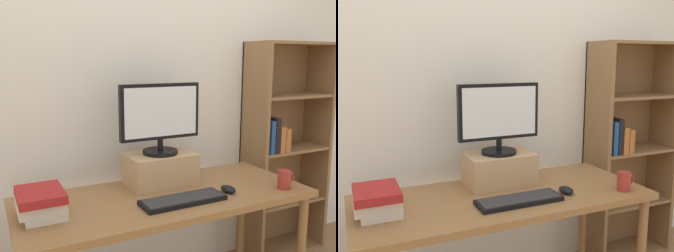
# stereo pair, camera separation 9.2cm
# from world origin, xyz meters

# --- Properties ---
(back_wall) EXTENTS (7.00, 0.08, 2.60)m
(back_wall) POSITION_xyz_m (0.00, 0.49, 1.30)
(back_wall) COLOR silver
(back_wall) RESTS_ON ground_plane
(desk) EXTENTS (1.54, 0.65, 0.73)m
(desk) POSITION_xyz_m (0.00, 0.00, 0.65)
(desk) COLOR olive
(desk) RESTS_ON ground_plane
(bookshelf_unit) EXTENTS (0.64, 0.28, 1.56)m
(bookshelf_unit) POSITION_xyz_m (1.12, 0.33, 0.79)
(bookshelf_unit) COLOR olive
(bookshelf_unit) RESTS_ON ground_plane
(riser_box) EXTENTS (0.38, 0.25, 0.18)m
(riser_box) POSITION_xyz_m (0.04, 0.16, 0.82)
(riser_box) COLOR tan
(riser_box) RESTS_ON desk
(computer_monitor) EXTENTS (0.47, 0.20, 0.39)m
(computer_monitor) POSITION_xyz_m (0.04, 0.16, 1.12)
(computer_monitor) COLOR black
(computer_monitor) RESTS_ON riser_box
(keyboard) EXTENTS (0.44, 0.15, 0.02)m
(keyboard) POSITION_xyz_m (0.03, -0.14, 0.74)
(keyboard) COLOR black
(keyboard) RESTS_ON desk
(computer_mouse) EXTENTS (0.06, 0.10, 0.04)m
(computer_mouse) POSITION_xyz_m (0.31, -0.12, 0.75)
(computer_mouse) COLOR black
(computer_mouse) RESTS_ON desk
(book_stack) EXTENTS (0.20, 0.25, 0.13)m
(book_stack) POSITION_xyz_m (-0.63, -0.00, 0.80)
(book_stack) COLOR silver
(book_stack) RESTS_ON desk
(coffee_mug) EXTENTS (0.11, 0.07, 0.10)m
(coffee_mug) POSITION_xyz_m (0.63, -0.21, 0.78)
(coffee_mug) COLOR #9E2D28
(coffee_mug) RESTS_ON desk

